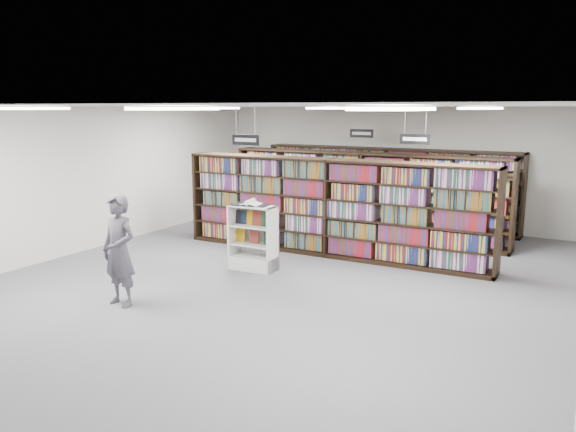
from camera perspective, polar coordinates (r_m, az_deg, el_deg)
The scene contains 19 objects.
floor at distance 10.65m, azimuth -0.29°, elevation -6.38°, with size 12.00×12.00×0.00m, color #525257.
ceiling at distance 10.16m, azimuth -0.31°, elevation 11.11°, with size 10.00×12.00×0.10m, color silver.
wall_back at distance 15.76m, azimuth 10.44°, elevation 5.05°, with size 10.00×0.10×3.20m, color silver.
wall_left at distance 13.43m, azimuth -19.32°, elevation 3.62°, with size 0.10×12.00×3.20m, color silver.
bookshelf_row_near at distance 12.14m, azimuth 4.31°, elevation 0.85°, with size 7.00×0.60×2.10m.
bookshelf_row_mid at distance 13.96m, azimuth 7.74°, elevation 2.11°, with size 7.00×0.60×2.10m.
bookshelf_row_far at distance 15.54m, azimuth 10.01°, elevation 2.94°, with size 7.00×0.60×2.10m.
aisle_sign_left at distance 11.81m, azimuth -4.33°, elevation 7.81°, with size 0.65×0.02×0.80m.
aisle_sign_right at distance 12.38m, azimuth 12.75°, elevation 7.72°, with size 0.65×0.02×0.80m.
aisle_sign_center at distance 14.92m, azimuth 7.48°, elevation 8.40°, with size 0.65×0.02×0.80m.
troffer_front_left at distance 9.89m, azimuth -25.08°, elevation 9.87°, with size 0.60×1.20×0.04m, color white.
troffer_front_center at distance 7.68m, azimuth -11.47°, elevation 10.65°, with size 0.60×1.20×0.04m, color white.
troffer_front_right at distance 6.19m, azimuth 10.66°, elevation 10.66°, with size 0.60×1.20×0.04m, color white.
troffer_back_left at distance 13.47m, azimuth -7.45°, elevation 10.82°, with size 0.60×1.20×0.04m, color white.
troffer_back_center at distance 11.95m, azimuth 4.46°, elevation 10.87°, with size 0.60×1.20×0.04m, color white.
troffer_back_right at distance 11.05m, azimuth 19.00°, elevation 10.31°, with size 0.60×1.20×0.04m, color white.
endcap_display at distance 11.17m, azimuth -3.46°, elevation -3.15°, with size 0.94×0.49×1.29m.
open_book at distance 11.02m, azimuth -3.81°, elevation 1.28°, with size 0.76×0.51×0.13m.
shopper at distance 9.43m, azimuth -16.78°, elevation -3.40°, with size 0.66×0.44×1.82m, color #534E5A.
Camera 1 is at (4.95, -8.87, 3.17)m, focal length 35.00 mm.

